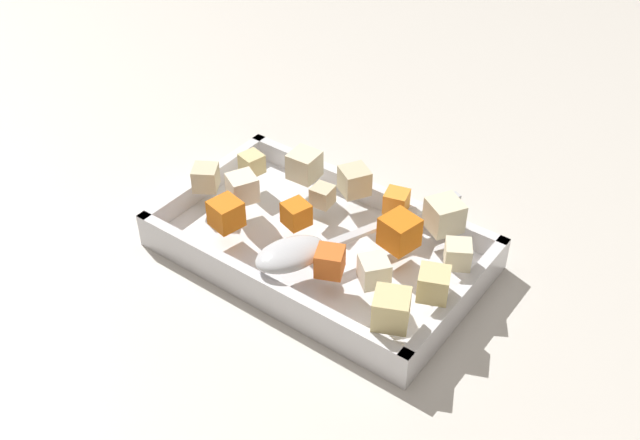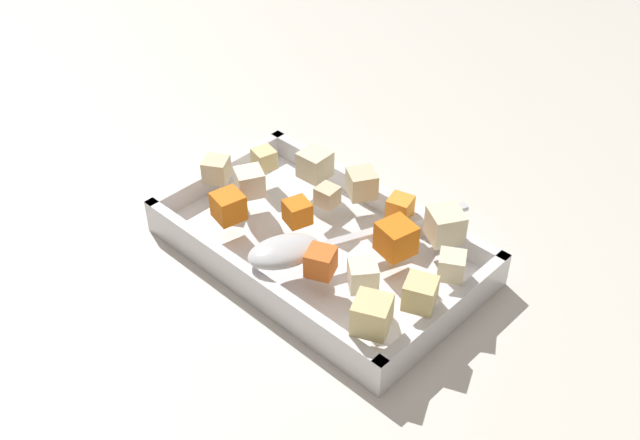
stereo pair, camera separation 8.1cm
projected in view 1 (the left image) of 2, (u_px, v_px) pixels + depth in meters
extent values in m
plane|color=beige|center=(304.00, 263.00, 0.83)|extent=(4.00, 4.00, 0.00)
cube|color=silver|center=(320.00, 251.00, 0.84)|extent=(0.34, 0.20, 0.01)
cube|color=silver|center=(262.00, 287.00, 0.76)|extent=(0.34, 0.01, 0.03)
cube|color=silver|center=(370.00, 193.00, 0.88)|extent=(0.34, 0.01, 0.03)
cube|color=silver|center=(206.00, 183.00, 0.90)|extent=(0.01, 0.20, 0.03)
cube|color=silver|center=(457.00, 302.00, 0.75)|extent=(0.01, 0.20, 0.03)
cube|color=orange|center=(399.00, 232.00, 0.78)|extent=(0.04, 0.04, 0.03)
cube|color=orange|center=(330.00, 261.00, 0.75)|extent=(0.04, 0.04, 0.03)
cube|color=orange|center=(396.00, 202.00, 0.83)|extent=(0.03, 0.03, 0.02)
cube|color=orange|center=(226.00, 214.00, 0.81)|extent=(0.04, 0.04, 0.03)
cube|color=orange|center=(296.00, 214.00, 0.81)|extent=(0.03, 0.03, 0.03)
cube|color=beige|center=(206.00, 177.00, 0.86)|extent=(0.04, 0.04, 0.03)
cube|color=#E0CC89|center=(433.00, 285.00, 0.73)|extent=(0.04, 0.04, 0.03)
cube|color=beige|center=(323.00, 196.00, 0.84)|extent=(0.02, 0.02, 0.02)
cube|color=beige|center=(354.00, 180.00, 0.86)|extent=(0.04, 0.04, 0.03)
cube|color=#E0CC89|center=(391.00, 309.00, 0.70)|extent=(0.04, 0.04, 0.03)
cube|color=#E0CC89|center=(252.00, 163.00, 0.89)|extent=(0.03, 0.03, 0.02)
cube|color=beige|center=(444.00, 215.00, 0.81)|extent=(0.05, 0.05, 0.03)
cube|color=beige|center=(304.00, 165.00, 0.88)|extent=(0.03, 0.03, 0.03)
cube|color=beige|center=(458.00, 254.00, 0.76)|extent=(0.04, 0.04, 0.03)
cube|color=silver|center=(374.00, 271.00, 0.74)|extent=(0.04, 0.04, 0.03)
cube|color=silver|center=(242.00, 188.00, 0.85)|extent=(0.04, 0.04, 0.03)
ellipsoid|color=silver|center=(291.00, 254.00, 0.77)|extent=(0.07, 0.09, 0.02)
cube|color=silver|center=(394.00, 220.00, 0.82)|extent=(0.08, 0.17, 0.01)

